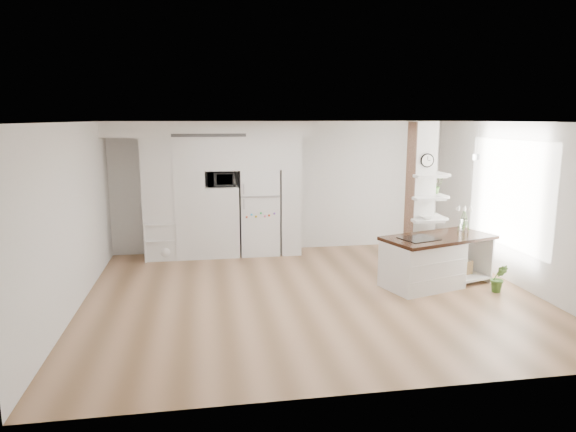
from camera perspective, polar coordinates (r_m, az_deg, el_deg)
name	(u,v)px	position (r m, az deg, el deg)	size (l,w,h in m)	color
floor	(311,295)	(8.24, 2.55, -8.74)	(7.00, 6.00, 0.01)	tan
room	(312,178)	(7.82, 2.67, 4.19)	(7.04, 6.04, 2.72)	white
cabinet_wall	(213,182)	(10.34, -8.38, 3.75)	(4.00, 0.71, 2.70)	silver
refrigerator	(259,212)	(10.50, -3.24, 0.48)	(0.78, 0.69, 1.75)	white
column	(426,196)	(9.70, 15.10, 2.12)	(0.69, 0.90, 2.70)	silver
window	(508,193)	(9.48, 23.29, 2.32)	(2.40, 2.40, 0.00)	white
pendant_light	(415,159)	(8.45, 13.88, 6.19)	(0.12, 0.12, 0.10)	white
kitchen_island	(428,261)	(8.82, 15.26, -4.81)	(2.03, 1.40, 1.40)	silver
bookshelf	(163,244)	(10.41, -13.75, -2.99)	(0.66, 0.41, 0.75)	silver
floor_plant_a	(499,278)	(8.94, 22.38, -6.40)	(0.26, 0.21, 0.47)	#497E32
floor_plant_b	(454,253)	(10.20, 17.94, -3.92)	(0.29, 0.29, 0.51)	#497E32
microwave	(221,179)	(10.29, -7.41, 4.10)	(0.54, 0.37, 0.30)	#2D2D2D
shelf_plant	(435,186)	(9.93, 16.07, 3.27)	(0.27, 0.23, 0.30)	#497E32
decor_bowl	(426,218)	(9.52, 15.13, -0.19)	(0.22, 0.22, 0.05)	white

